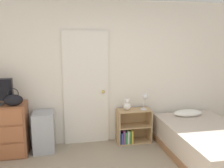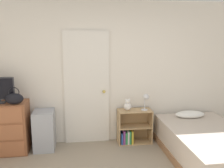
% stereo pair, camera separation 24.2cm
% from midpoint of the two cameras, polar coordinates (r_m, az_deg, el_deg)
% --- Properties ---
extents(wall_back, '(10.00, 0.06, 2.55)m').
position_cam_midpoint_polar(wall_back, '(4.52, -2.62, 2.54)').
color(wall_back, silver).
rests_on(wall_back, ground_plane).
extents(door_closed, '(0.80, 0.09, 2.03)m').
position_cam_midpoint_polar(door_closed, '(4.48, -7.48, -1.04)').
color(door_closed, silver).
rests_on(door_closed, ground_plane).
extents(dresser, '(0.85, 0.48, 0.86)m').
position_cam_midpoint_polar(dresser, '(4.55, -25.57, -9.48)').
color(dresser, brown).
rests_on(dresser, ground_plane).
extents(handbag, '(0.29, 0.14, 0.28)m').
position_cam_midpoint_polar(handbag, '(4.22, -23.14, -3.36)').
color(handbag, black).
rests_on(handbag, dresser).
extents(storage_bin, '(0.35, 0.42, 0.68)m').
position_cam_midpoint_polar(storage_bin, '(4.48, -16.84, -10.38)').
color(storage_bin, '#999EA8').
rests_on(storage_bin, ground_plane).
extents(bookshelf, '(0.61, 0.31, 0.62)m').
position_cam_midpoint_polar(bookshelf, '(4.67, 2.91, -10.18)').
color(bookshelf, tan).
rests_on(bookshelf, ground_plane).
extents(teddy_bear, '(0.14, 0.14, 0.21)m').
position_cam_midpoint_polar(teddy_bear, '(4.50, 1.91, -4.86)').
color(teddy_bear, silver).
rests_on(teddy_bear, bookshelf).
extents(desk_lamp, '(0.13, 0.13, 0.30)m').
position_cam_midpoint_polar(desk_lamp, '(4.51, 6.07, -3.24)').
color(desk_lamp, silver).
rests_on(desk_lamp, bookshelf).
extents(bed, '(1.21, 1.97, 0.59)m').
position_cam_midpoint_polar(bed, '(4.35, 19.63, -12.59)').
color(bed, '#996B47').
rests_on(bed, ground_plane).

